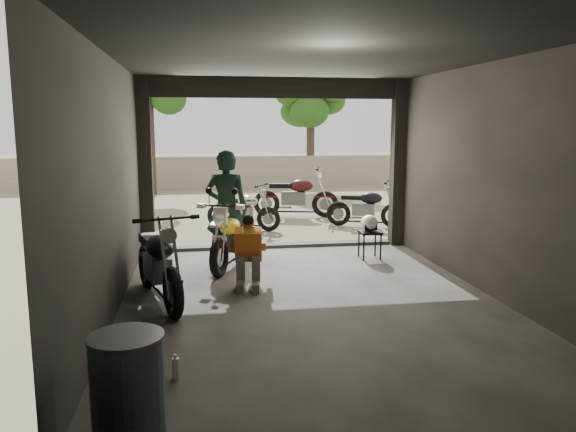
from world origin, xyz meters
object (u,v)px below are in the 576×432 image
object	(u,v)px
outside_bike_b	(296,192)
oil_drum	(128,391)
helmet	(369,223)
outside_bike_a	(243,207)
sign_post	(452,162)
rider	(227,209)
left_bike	(158,257)
stool	(370,235)
mechanic	(248,254)
outside_bike_c	(366,204)
main_bike	(232,234)

from	to	relation	value
outside_bike_b	oil_drum	size ratio (longest dim) A/B	2.27
outside_bike_b	helmet	bearing A→B (deg)	-161.05
outside_bike_a	sign_post	distance (m)	4.66
outside_bike_a	rider	size ratio (longest dim) A/B	0.79
helmet	oil_drum	world-z (taller)	oil_drum
left_bike	oil_drum	world-z (taller)	left_bike
outside_bike_b	rider	world-z (taller)	rider
oil_drum	stool	bearing A→B (deg)	56.52
helmet	sign_post	distance (m)	2.21
rider	sign_post	xyz separation A→B (m)	(4.34, 0.84, 0.67)
rider	mechanic	world-z (taller)	rider
outside_bike_b	oil_drum	distance (m)	10.51
outside_bike_a	outside_bike_b	distance (m)	2.14
outside_bike_c	outside_bike_a	bearing A→B (deg)	111.37
outside_bike_b	outside_bike_c	bearing A→B (deg)	-127.35
outside_bike_b	rider	bearing A→B (deg)	170.39
mechanic	helmet	distance (m)	2.71
left_bike	outside_bike_a	distance (m)	5.32
sign_post	stool	bearing A→B (deg)	-136.27
mechanic	helmet	bearing A→B (deg)	40.20
outside_bike_a	mechanic	bearing A→B (deg)	-155.53
rider	helmet	world-z (taller)	rider
mechanic	outside_bike_a	bearing A→B (deg)	93.60
stool	oil_drum	bearing A→B (deg)	-123.48
oil_drum	sign_post	size ratio (longest dim) A/B	0.34
outside_bike_a	oil_drum	xyz separation A→B (m)	(-1.54, -8.52, -0.11)
left_bike	main_bike	bearing A→B (deg)	40.10
outside_bike_b	outside_bike_c	size ratio (longest dim) A/B	1.19
outside_bike_a	oil_drum	size ratio (longest dim) A/B	1.86
stool	oil_drum	size ratio (longest dim) A/B	0.61
outside_bike_c	stool	size ratio (longest dim) A/B	3.14
outside_bike_a	outside_bike_b	xyz separation A→B (m)	(1.48, 1.55, 0.12)
main_bike	outside_bike_a	world-z (taller)	main_bike
rider	oil_drum	bearing A→B (deg)	92.47
oil_drum	sign_post	xyz separation A→B (m)	(5.34, 6.08, 1.23)
outside_bike_b	outside_bike_a	bearing A→B (deg)	149.21
sign_post	main_bike	bearing A→B (deg)	-146.24
rider	sign_post	bearing A→B (deg)	-155.65
left_bike	rider	xyz separation A→B (m)	(1.01, 1.81, 0.36)
outside_bike_a	outside_bike_c	world-z (taller)	outside_bike_c
left_bike	outside_bike_c	bearing A→B (deg)	31.69
stool	sign_post	size ratio (longest dim) A/B	0.21
mechanic	sign_post	world-z (taller)	sign_post
left_bike	outside_bike_a	bearing A→B (deg)	56.18
outside_bike_b	mechanic	world-z (taller)	outside_bike_b
outside_bike_a	rider	world-z (taller)	rider
outside_bike_a	stool	distance (m)	3.77
outside_bike_a	outside_bike_b	bearing A→B (deg)	-15.69
mechanic	rider	bearing A→B (deg)	106.98
main_bike	stool	xyz separation A→B (m)	(2.42, 0.20, -0.14)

